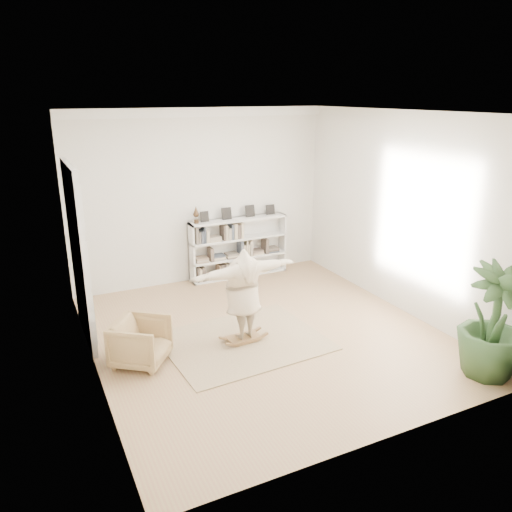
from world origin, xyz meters
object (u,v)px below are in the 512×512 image
at_px(bookshelf, 238,248).
at_px(person, 243,292).
at_px(houseplant, 493,322).
at_px(rocker_board, 244,338).
at_px(armchair, 141,342).

distance_m(bookshelf, person, 3.15).
distance_m(person, houseplant, 3.66).
relative_size(bookshelf, person, 1.19).
relative_size(bookshelf, rocker_board, 4.02).
bearing_deg(armchair, bookshelf, -7.92).
xyz_separation_m(rocker_board, houseplant, (2.75, -2.41, 0.75)).
bearing_deg(person, bookshelf, -115.76).
distance_m(bookshelf, rocker_board, 3.19).
xyz_separation_m(rocker_board, person, (-0.00, 0.00, 0.81)).
bearing_deg(bookshelf, houseplant, -73.67).
relative_size(rocker_board, person, 0.30).
distance_m(armchair, rocker_board, 1.68).
bearing_deg(bookshelf, rocker_board, -112.32).
xyz_separation_m(armchair, houseplant, (4.40, -2.47, 0.47)).
relative_size(bookshelf, armchair, 2.87).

